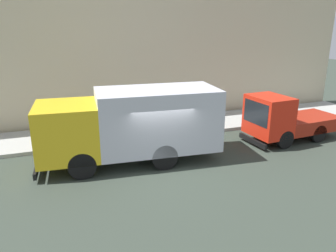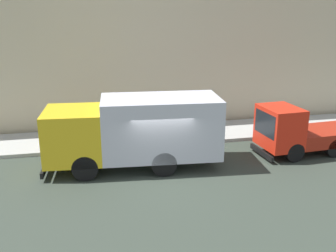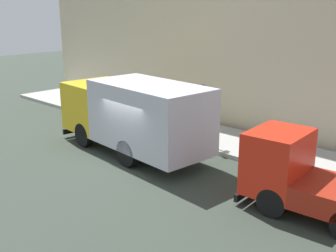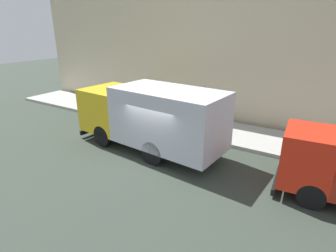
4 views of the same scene
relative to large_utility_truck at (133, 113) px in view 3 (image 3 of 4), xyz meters
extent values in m
plane|color=#343D34|center=(-0.83, -0.90, -1.71)|extent=(80.00, 80.00, 0.00)
cube|color=#ABABA6|center=(3.83, -0.90, -1.63)|extent=(3.32, 30.00, 0.17)
cube|color=beige|center=(5.99, -0.90, 3.55)|extent=(0.50, 30.00, 10.53)
cube|color=yellow|center=(0.21, 2.61, -0.11)|extent=(2.75, 2.56, 2.14)
cube|color=black|center=(0.30, 3.76, 0.14)|extent=(2.16, 0.23, 1.20)
cube|color=silver|center=(-0.09, -1.07, 0.10)|extent=(2.96, 5.21, 2.56)
cube|color=black|center=(0.30, 3.84, -1.42)|extent=(2.47, 0.32, 0.24)
cylinder|color=black|center=(-0.96, 2.22, -1.18)|extent=(0.38, 1.08, 1.06)
cylinder|color=black|center=(1.30, 2.05, -1.18)|extent=(0.38, 1.08, 1.06)
cylinder|color=black|center=(-1.22, -0.98, -1.18)|extent=(0.38, 1.08, 1.06)
cylinder|color=black|center=(1.05, -1.16, -1.18)|extent=(0.38, 1.08, 1.06)
cube|color=red|center=(-0.09, -6.71, -0.31)|extent=(2.17, 1.72, 1.92)
cube|color=black|center=(-0.15, -5.95, -0.08)|extent=(1.73, 0.19, 1.08)
cube|color=black|center=(-0.15, -5.87, -1.47)|extent=(1.98, 0.27, 0.24)
cylinder|color=black|center=(-0.95, -7.09, -1.27)|extent=(0.36, 0.91, 0.89)
cylinder|color=black|center=(0.81, -6.96, -1.27)|extent=(0.36, 0.91, 0.89)
cylinder|color=brown|center=(3.65, 3.83, -1.11)|extent=(0.35, 0.35, 0.86)
cylinder|color=tan|center=(3.65, 3.83, -0.39)|extent=(0.47, 0.47, 0.58)
sphere|color=#906156|center=(3.65, 3.83, 0.01)|extent=(0.24, 0.24, 0.24)
cone|color=orange|center=(2.77, 3.31, -1.21)|extent=(0.46, 0.46, 0.66)
cylinder|color=#4C5156|center=(2.61, -1.53, -0.23)|extent=(0.08, 0.08, 2.62)
cube|color=blue|center=(2.61, -1.51, 0.83)|extent=(0.44, 0.03, 0.36)
camera|label=1|loc=(-12.75, 3.00, 3.98)|focal=34.98mm
camera|label=2|loc=(-15.66, 1.95, 5.00)|focal=41.06mm
camera|label=3|loc=(-11.10, -12.57, 4.24)|focal=44.73mm
camera|label=4|loc=(-9.75, -7.10, 3.90)|focal=28.87mm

